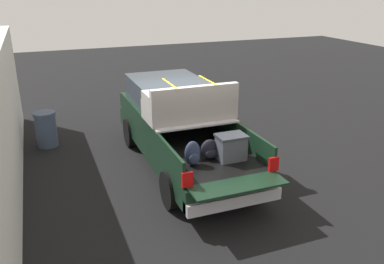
# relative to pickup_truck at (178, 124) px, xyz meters

# --- Properties ---
(ground_plane) EXTENTS (40.00, 40.00, 0.00)m
(ground_plane) POSITION_rel_pickup_truck_xyz_m (-0.38, 0.00, -0.98)
(ground_plane) COLOR black
(pickup_truck) EXTENTS (6.05, 2.06, 2.23)m
(pickup_truck) POSITION_rel_pickup_truck_xyz_m (0.00, 0.00, 0.00)
(pickup_truck) COLOR black
(pickup_truck) RESTS_ON ground_plane
(building_facade) EXTENTS (10.66, 0.36, 3.03)m
(building_facade) POSITION_rel_pickup_truck_xyz_m (-0.36, 3.90, 0.53)
(building_facade) COLOR white
(building_facade) RESTS_ON ground_plane
(trash_can) EXTENTS (0.60, 0.60, 0.98)m
(trash_can) POSITION_rel_pickup_truck_xyz_m (2.21, 3.07, -0.49)
(trash_can) COLOR #3F4C66
(trash_can) RESTS_ON ground_plane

